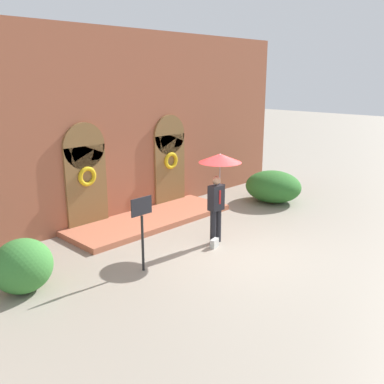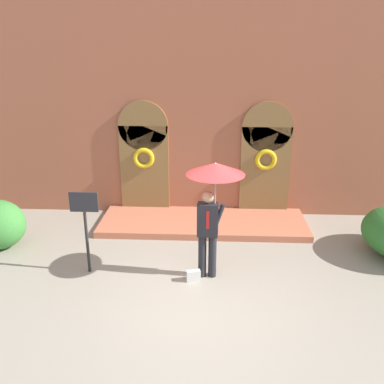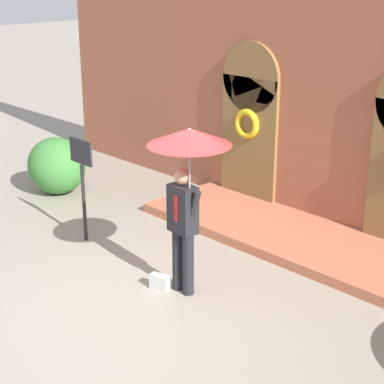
% 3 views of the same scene
% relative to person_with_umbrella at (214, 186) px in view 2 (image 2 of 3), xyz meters
% --- Properties ---
extents(ground_plane, '(80.00, 80.00, 0.00)m').
position_rel_person_with_umbrella_xyz_m(ground_plane, '(-0.24, -0.58, -1.91)').
color(ground_plane, gray).
extents(building_facade, '(14.00, 2.30, 5.60)m').
position_rel_person_with_umbrella_xyz_m(building_facade, '(-0.24, 3.58, 0.77)').
color(building_facade, '#9E563D').
rests_on(building_facade, ground).
extents(person_with_umbrella, '(1.10, 1.10, 2.36)m').
position_rel_person_with_umbrella_xyz_m(person_with_umbrella, '(0.00, 0.00, 0.00)').
color(person_with_umbrella, black).
rests_on(person_with_umbrella, ground).
extents(handbag, '(0.30, 0.19, 0.22)m').
position_rel_person_with_umbrella_xyz_m(handbag, '(-0.37, -0.20, -1.80)').
color(handbag, '#B7B7B2').
rests_on(handbag, ground).
extents(sign_post, '(0.56, 0.06, 1.72)m').
position_rel_person_with_umbrella_xyz_m(sign_post, '(-2.51, 0.06, -0.75)').
color(sign_post, black).
rests_on(sign_post, ground).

